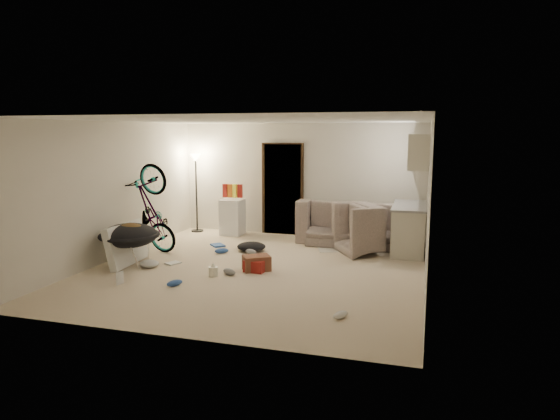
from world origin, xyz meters
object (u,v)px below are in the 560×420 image
(armchair, at_px, (375,234))
(drink_case_a, at_px, (257,263))
(sofa, at_px, (354,227))
(drink_case_b, at_px, (255,266))
(floor_lamp, at_px, (196,176))
(tv_box, at_px, (126,244))
(bicycle, at_px, (152,229))
(mini_fridge, at_px, (232,217))
(juicer, at_px, (213,271))
(saucer_chair, at_px, (130,241))
(kitchen_counter, at_px, (409,229))

(armchair, bearing_deg, drink_case_a, 105.88)
(sofa, xyz_separation_m, armchair, (0.50, -0.65, 0.01))
(drink_case_a, height_order, drink_case_b, drink_case_a)
(floor_lamp, bearing_deg, tv_box, -88.12)
(sofa, bearing_deg, bicycle, 30.80)
(mini_fridge, xyz_separation_m, juicer, (0.92, -3.18, -0.31))
(saucer_chair, bearing_deg, mini_fridge, 76.20)
(floor_lamp, bearing_deg, saucer_chair, -86.32)
(floor_lamp, relative_size, juicer, 8.24)
(kitchen_counter, height_order, sofa, kitchen_counter)
(saucer_chair, height_order, tv_box, saucer_chair)
(drink_case_a, distance_m, drink_case_b, 0.09)
(mini_fridge, bearing_deg, bicycle, -110.79)
(floor_lamp, bearing_deg, armchair, -11.51)
(kitchen_counter, bearing_deg, drink_case_b, -137.73)
(mini_fridge, distance_m, drink_case_a, 3.06)
(drink_case_b, bearing_deg, juicer, -135.89)
(sofa, xyz_separation_m, mini_fridge, (-2.76, 0.10, 0.07))
(sofa, height_order, drink_case_b, sofa)
(saucer_chair, xyz_separation_m, juicer, (1.66, -0.19, -0.35))
(mini_fridge, bearing_deg, juicer, -72.55)
(juicer, bearing_deg, drink_case_a, 42.70)
(sofa, distance_m, bicycle, 4.09)
(bicycle, height_order, drink_case_a, bicycle)
(tv_box, relative_size, drink_case_a, 2.50)
(floor_lamp, relative_size, tv_box, 1.64)
(bicycle, distance_m, drink_case_a, 2.42)
(juicer, bearing_deg, floor_lamp, 119.52)
(mini_fridge, relative_size, drink_case_a, 1.83)
(saucer_chair, bearing_deg, sofa, 39.48)
(armchair, distance_m, juicer, 3.38)
(floor_lamp, distance_m, tv_box, 3.19)
(kitchen_counter, distance_m, drink_case_b, 3.27)
(sofa, relative_size, juicer, 10.44)
(mini_fridge, relative_size, drink_case_b, 2.38)
(tv_box, bearing_deg, kitchen_counter, 23.69)
(mini_fridge, bearing_deg, saucer_chair, -102.58)
(sofa, bearing_deg, kitchen_counter, 160.64)
(armchair, relative_size, drink_case_b, 3.16)
(kitchen_counter, height_order, mini_fridge, kitchen_counter)
(drink_case_a, bearing_deg, mini_fridge, 86.20)
(floor_lamp, relative_size, armchair, 1.69)
(armchair, xyz_separation_m, bicycle, (-4.09, -1.30, 0.12))
(sofa, height_order, saucer_chair, saucer_chair)
(kitchen_counter, bearing_deg, bicycle, -162.36)
(mini_fridge, relative_size, tv_box, 0.73)
(mini_fridge, bearing_deg, tv_box, -104.55)
(mini_fridge, bearing_deg, floor_lamp, 175.09)
(armchair, bearing_deg, saucer_chair, 88.04)
(bicycle, bearing_deg, saucer_chair, -164.19)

